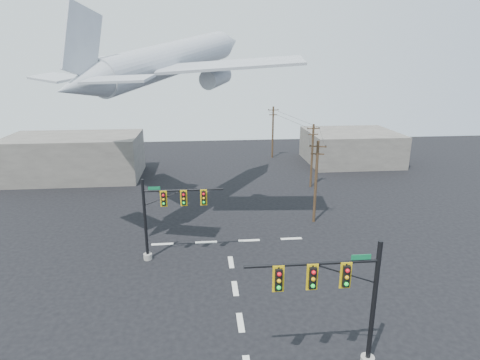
{
  "coord_description": "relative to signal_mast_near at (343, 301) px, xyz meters",
  "views": [
    {
      "loc": [
        -2.17,
        -21.87,
        16.26
      ],
      "look_at": [
        0.46,
        5.0,
        8.06
      ],
      "focal_mm": 30.0,
      "sensor_mm": 36.0,
      "label": 1
    }
  ],
  "objects": [
    {
      "name": "airliner",
      "position": [
        -9.67,
        24.0,
        11.89
      ],
      "size": [
        24.05,
        26.35,
        7.63
      ],
      "rotation": [
        0.0,
        -0.15,
        1.03
      ],
      "color": "#B0B6BC"
    },
    {
      "name": "building_left",
      "position": [
        -24.88,
        39.45,
        -1.25
      ],
      "size": [
        18.0,
        10.0,
        6.0
      ],
      "primitive_type": "cube",
      "color": "slate",
      "rests_on": "ground"
    },
    {
      "name": "signal_mast_far",
      "position": [
        -10.21,
        13.6,
        -0.26
      ],
      "size": [
        6.8,
        0.78,
        7.06
      ],
      "color": "gray",
      "rests_on": "ground"
    },
    {
      "name": "utility_pole_a",
      "position": [
        4.36,
        20.32,
        0.21
      ],
      "size": [
        1.65,
        0.68,
        8.54
      ],
      "rotation": [
        0.0,
        0.0,
        -0.34
      ],
      "color": "#432D1D",
      "rests_on": "ground"
    },
    {
      "name": "ground",
      "position": [
        -4.88,
        4.45,
        -4.25
      ],
      "size": [
        120.0,
        120.0,
        0.0
      ],
      "primitive_type": "plane",
      "color": "black",
      "rests_on": "ground"
    },
    {
      "name": "building_right",
      "position": [
        17.12,
        44.45,
        -1.75
      ],
      "size": [
        14.0,
        12.0,
        5.0
      ],
      "primitive_type": "cube",
      "color": "slate",
      "rests_on": "ground"
    },
    {
      "name": "utility_pole_b",
      "position": [
        7.14,
        31.89,
        0.1
      ],
      "size": [
        1.69,
        0.3,
        8.32
      ],
      "rotation": [
        0.0,
        0.0,
        0.11
      ],
      "color": "#432D1D",
      "rests_on": "ground"
    },
    {
      "name": "power_lines",
      "position": [
        5.93,
        34.4,
        3.6
      ],
      "size": [
        4.33,
        28.31,
        0.08
      ],
      "color": "black"
    },
    {
      "name": "utility_pole_c",
      "position": [
        4.97,
        48.63,
        0.29
      ],
      "size": [
        1.78,
        0.3,
        8.67
      ],
      "rotation": [
        0.0,
        0.0,
        -0.01
      ],
      "color": "#432D1D",
      "rests_on": "ground"
    },
    {
      "name": "signal_mast_near",
      "position": [
        0.0,
        0.0,
        0.0
      ],
      "size": [
        7.27,
        0.83,
        7.52
      ],
      "color": "gray",
      "rests_on": "ground"
    },
    {
      "name": "lane_markings",
      "position": [
        -4.88,
        9.78,
        -4.24
      ],
      "size": [
        14.0,
        21.2,
        0.01
      ],
      "color": "silver",
      "rests_on": "ground"
    }
  ]
}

